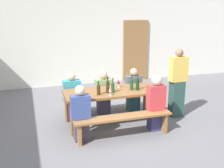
{
  "coord_description": "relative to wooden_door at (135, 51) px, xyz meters",
  "views": [
    {
      "loc": [
        -1.69,
        -5.32,
        2.43
      ],
      "look_at": [
        0.0,
        0.0,
        0.9
      ],
      "focal_mm": 43.43,
      "sensor_mm": 36.0,
      "label": 1
    }
  ],
  "objects": [
    {
      "name": "ground_plane",
      "position": [
        -1.95,
        -3.43,
        -1.05
      ],
      "size": [
        24.0,
        24.0,
        0.0
      ],
      "primitive_type": "plane",
      "color": "slate"
    },
    {
      "name": "wine_bottle_4",
      "position": [
        -1.41,
        -3.54,
        -0.17
      ],
      "size": [
        0.08,
        0.08,
        0.35
      ],
      "color": "#143319",
      "rests_on": "tasting_table"
    },
    {
      "name": "seated_guest_far_1",
      "position": [
        -1.98,
        -2.85,
        -0.55
      ],
      "size": [
        0.39,
        0.24,
        1.06
      ],
      "rotation": [
        0.0,
        0.0,
        -1.57
      ],
      "color": "#4A4560",
      "rests_on": "ground"
    },
    {
      "name": "tasting_table",
      "position": [
        -1.95,
        -3.43,
        -0.38
      ],
      "size": [
        2.06,
        0.86,
        0.75
      ],
      "color": "brown",
      "rests_on": "ground"
    },
    {
      "name": "seated_guest_far_2",
      "position": [
        -1.21,
        -2.85,
        -0.55
      ],
      "size": [
        0.38,
        0.24,
        1.08
      ],
      "rotation": [
        0.0,
        0.0,
        -1.57
      ],
      "color": "#2A535B",
      "rests_on": "ground"
    },
    {
      "name": "wine_bottle_1",
      "position": [
        -1.97,
        -3.57,
        -0.19
      ],
      "size": [
        0.07,
        0.07,
        0.32
      ],
      "color": "#194723",
      "rests_on": "tasting_table"
    },
    {
      "name": "back_wall",
      "position": [
        -1.95,
        0.14,
        0.55
      ],
      "size": [
        14.0,
        0.2,
        3.2
      ],
      "primitive_type": "cube",
      "color": "silver",
      "rests_on": "ground"
    },
    {
      "name": "wine_glass_0",
      "position": [
        -2.09,
        -3.74,
        -0.18
      ],
      "size": [
        0.06,
        0.06,
        0.16
      ],
      "color": "silver",
      "rests_on": "tasting_table"
    },
    {
      "name": "bench_near",
      "position": [
        -1.95,
        -4.16,
        -0.7
      ],
      "size": [
        1.96,
        0.3,
        0.45
      ],
      "color": "olive",
      "rests_on": "ground"
    },
    {
      "name": "wine_glass_1",
      "position": [
        -1.74,
        -3.24,
        -0.17
      ],
      "size": [
        0.08,
        0.08,
        0.18
      ],
      "color": "silver",
      "rests_on": "tasting_table"
    },
    {
      "name": "wine_bottle_2",
      "position": [
        -2.08,
        -3.53,
        -0.17
      ],
      "size": [
        0.08,
        0.08,
        0.35
      ],
      "color": "#332814",
      "rests_on": "tasting_table"
    },
    {
      "name": "seated_guest_near_1",
      "position": [
        -1.19,
        -4.01,
        -0.48
      ],
      "size": [
        0.36,
        0.24,
        1.18
      ],
      "rotation": [
        0.0,
        0.0,
        1.57
      ],
      "color": "navy",
      "rests_on": "ground"
    },
    {
      "name": "seated_guest_near_0",
      "position": [
        -2.76,
        -4.01,
        -0.53
      ],
      "size": [
        0.36,
        0.24,
        1.09
      ],
      "rotation": [
        0.0,
        0.0,
        1.57
      ],
      "color": "#443D47",
      "rests_on": "ground"
    },
    {
      "name": "standing_host",
      "position": [
        -0.38,
        -3.47,
        -0.28
      ],
      "size": [
        0.4,
        0.24,
        1.6
      ],
      "rotation": [
        0.0,
        0.0,
        3.14
      ],
      "color": "#284842",
      "rests_on": "ground"
    },
    {
      "name": "bench_far",
      "position": [
        -1.95,
        -2.7,
        -0.7
      ],
      "size": [
        1.96,
        0.3,
        0.45
      ],
      "color": "olive",
      "rests_on": "ground"
    },
    {
      "name": "seated_guest_far_0",
      "position": [
        -2.72,
        -2.85,
        -0.54
      ],
      "size": [
        0.39,
        0.24,
        1.09
      ],
      "rotation": [
        0.0,
        0.0,
        -1.57
      ],
      "color": "#533670",
      "rests_on": "ground"
    },
    {
      "name": "wooden_door",
      "position": [
        0.0,
        0.0,
        0.0
      ],
      "size": [
        0.9,
        0.06,
        2.1
      ],
      "primitive_type": "cube",
      "color": "olive",
      "rests_on": "ground"
    },
    {
      "name": "wine_bottle_0",
      "position": [
        -2.3,
        -3.62,
        -0.19
      ],
      "size": [
        0.08,
        0.08,
        0.29
      ],
      "color": "#332814",
      "rests_on": "tasting_table"
    },
    {
      "name": "wine_bottle_3",
      "position": [
        -1.52,
        -3.49,
        -0.17
      ],
      "size": [
        0.08,
        0.08,
        0.35
      ],
      "color": "#194723",
      "rests_on": "tasting_table"
    }
  ]
}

